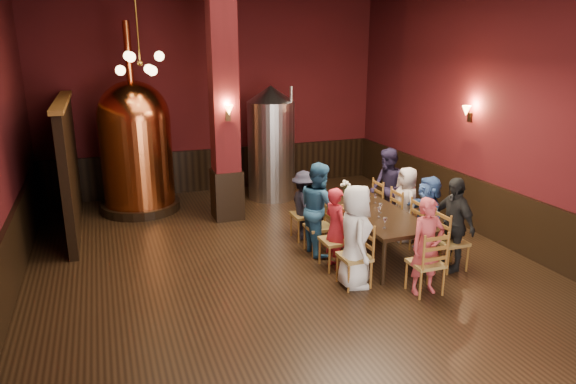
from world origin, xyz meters
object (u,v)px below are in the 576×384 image
object	(u,v)px
copper_kettle	(136,145)
rose_vase	(346,186)
person_0	(355,236)
steel_vessel	(271,143)
person_1	(335,228)
person_2	(319,208)
dining_table	(373,214)

from	to	relation	value
copper_kettle	rose_vase	distance (m)	4.50
person_0	steel_vessel	distance (m)	4.69
person_1	rose_vase	size ratio (longest dim) A/B	4.14
steel_vessel	rose_vase	bearing A→B (deg)	-79.72
person_1	steel_vessel	distance (m)	4.04
person_2	copper_kettle	distance (m)	4.38
person_0	person_1	xyz separation A→B (m)	(0.00, 0.67, -0.11)
dining_table	person_2	xyz separation A→B (m)	(-0.85, 0.33, 0.10)
dining_table	rose_vase	world-z (taller)	rose_vase
person_1	steel_vessel	bearing A→B (deg)	-13.38
person_1	person_2	world-z (taller)	person_2
dining_table	steel_vessel	bearing A→B (deg)	99.37
copper_kettle	dining_table	bearing A→B (deg)	-46.84
person_2	rose_vase	bearing A→B (deg)	-54.29
person_2	person_1	bearing A→B (deg)	-179.43
person_1	rose_vase	xyz separation A→B (m)	(0.76, 1.19, 0.30)
copper_kettle	rose_vase	world-z (taller)	copper_kettle
person_0	copper_kettle	world-z (taller)	copper_kettle
person_1	steel_vessel	world-z (taller)	steel_vessel
person_1	copper_kettle	distance (m)	4.93
person_2	copper_kettle	bearing A→B (deg)	38.70
dining_table	rose_vase	size ratio (longest dim) A/B	7.54
copper_kettle	steel_vessel	size ratio (longest dim) A/B	1.51
person_0	person_1	world-z (taller)	person_0
person_2	copper_kettle	world-z (taller)	copper_kettle
dining_table	rose_vase	distance (m)	0.91
person_1	dining_table	bearing A→B (deg)	-78.62
steel_vessel	rose_vase	size ratio (longest dim) A/B	8.02
person_2	steel_vessel	world-z (taller)	steel_vessel
copper_kettle	steel_vessel	distance (m)	2.93
dining_table	copper_kettle	size ratio (longest dim) A/B	0.62
rose_vase	person_2	bearing A→B (deg)	-145.01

